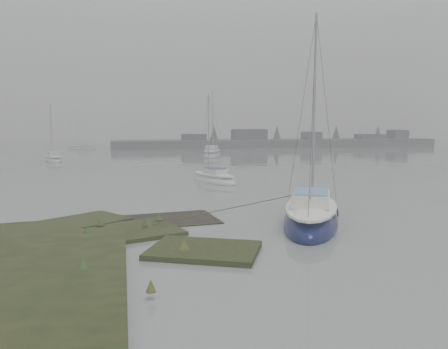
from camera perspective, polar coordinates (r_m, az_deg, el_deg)
ground at (r=44.44m, az=-10.39°, el=1.07°), size 160.00×160.00×0.00m
far_shoreline at (r=81.45m, az=7.75°, el=4.18°), size 60.00×8.00×4.15m
sailboat_main at (r=18.71m, az=11.30°, el=-5.58°), size 4.96×7.02×9.51m
sailboat_white at (r=31.73m, az=-1.35°, el=-0.62°), size 3.39×5.07×6.83m
sailboat_far_a at (r=52.90m, az=-21.37°, el=1.83°), size 2.95×5.27×7.08m
sailboat_far_b at (r=56.72m, az=-1.58°, el=2.64°), size 4.18×6.84×9.17m
sailboat_far_c at (r=76.87m, az=-18.01°, el=3.30°), size 4.73×1.57×6.67m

